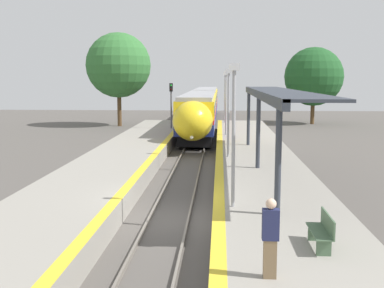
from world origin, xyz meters
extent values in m
plane|color=#56514C|center=(0.00, 0.00, 0.00)|extent=(120.00, 120.00, 0.00)
cube|color=slate|center=(-0.72, 0.00, 0.07)|extent=(0.08, 90.00, 0.15)
cube|color=slate|center=(0.72, 0.00, 0.07)|extent=(0.08, 90.00, 0.15)
cube|color=black|center=(0.00, 26.17, 0.65)|extent=(2.50, 17.95, 0.86)
cube|color=navy|center=(0.00, 26.17, 1.51)|extent=(2.85, 19.51, 0.86)
cube|color=red|center=(0.00, 26.17, 2.09)|extent=(2.86, 19.51, 0.30)
cube|color=yellow|center=(0.00, 26.17, 2.89)|extent=(2.85, 19.51, 1.30)
cube|color=black|center=(0.00, 26.17, 2.82)|extent=(2.87, 17.95, 0.72)
cube|color=#9E9EA3|center=(0.00, 26.17, 3.69)|extent=(2.56, 19.51, 0.30)
cylinder|color=black|center=(-0.72, 19.02, 0.44)|extent=(0.12, 0.89, 0.89)
cylinder|color=black|center=(0.72, 19.02, 0.44)|extent=(0.12, 0.89, 0.89)
cylinder|color=black|center=(-0.72, 21.22, 0.44)|extent=(0.12, 0.89, 0.89)
cylinder|color=black|center=(0.72, 21.22, 0.44)|extent=(0.12, 0.89, 0.89)
cylinder|color=black|center=(-0.72, 31.12, 0.44)|extent=(0.12, 0.89, 0.89)
cylinder|color=black|center=(0.72, 31.12, 0.44)|extent=(0.12, 0.89, 0.89)
cylinder|color=black|center=(-0.72, 33.32, 0.44)|extent=(0.12, 0.89, 0.89)
cylinder|color=black|center=(0.72, 33.32, 0.44)|extent=(0.12, 0.89, 0.89)
ellipsoid|color=yellow|center=(0.00, 15.34, 2.31)|extent=(2.73, 3.22, 2.71)
ellipsoid|color=black|center=(0.00, 14.94, 2.75)|extent=(1.99, 1.88, 1.38)
sphere|color=#F9F4CC|center=(0.00, 14.14, 1.33)|extent=(0.24, 0.24, 0.24)
cube|color=black|center=(0.00, 46.48, 0.65)|extent=(2.50, 17.95, 0.86)
cube|color=navy|center=(0.00, 46.48, 1.51)|extent=(2.85, 19.51, 0.86)
cube|color=red|center=(0.00, 46.48, 2.09)|extent=(2.86, 19.51, 0.30)
cube|color=yellow|center=(0.00, 46.48, 2.89)|extent=(2.85, 19.51, 1.30)
cube|color=black|center=(0.00, 46.48, 2.82)|extent=(2.87, 17.95, 0.72)
cube|color=#9E9EA3|center=(0.00, 46.48, 3.69)|extent=(2.56, 19.51, 0.30)
cylinder|color=black|center=(-0.72, 39.33, 0.44)|extent=(0.12, 0.89, 0.89)
cylinder|color=black|center=(0.72, 39.33, 0.44)|extent=(0.12, 0.89, 0.89)
cylinder|color=black|center=(-0.72, 41.53, 0.44)|extent=(0.12, 0.89, 0.89)
cylinder|color=black|center=(0.72, 41.53, 0.44)|extent=(0.12, 0.89, 0.89)
cylinder|color=black|center=(-0.72, 51.43, 0.44)|extent=(0.12, 0.89, 0.89)
cylinder|color=black|center=(0.72, 51.43, 0.44)|extent=(0.12, 0.89, 0.89)
cylinder|color=black|center=(-0.72, 53.63, 0.44)|extent=(0.12, 0.89, 0.89)
cylinder|color=black|center=(0.72, 53.63, 0.44)|extent=(0.12, 0.89, 0.89)
cube|color=gray|center=(3.87, 0.00, 0.45)|extent=(4.47, 64.00, 0.89)
cube|color=yellow|center=(1.83, 0.00, 0.90)|extent=(0.40, 64.00, 0.01)
cube|color=gray|center=(-3.74, 0.00, 0.45)|extent=(4.23, 64.00, 0.89)
cube|color=yellow|center=(-1.83, 0.00, 0.90)|extent=(0.40, 64.00, 0.01)
cube|color=#4C6B4C|center=(4.39, -5.64, 1.10)|extent=(0.36, 0.06, 0.42)
cube|color=#4C6B4C|center=(4.39, -4.52, 1.10)|extent=(0.36, 0.06, 0.42)
cube|color=#4C6B4C|center=(4.39, -5.08, 1.33)|extent=(0.44, 1.49, 0.03)
cube|color=#4C6B4C|center=(4.59, -5.08, 1.56)|extent=(0.04, 1.49, 0.44)
cube|color=#7F6647|center=(2.94, -7.01, 1.32)|extent=(0.28, 0.20, 0.85)
cube|color=navy|center=(2.94, -7.01, 2.08)|extent=(0.36, 0.22, 0.68)
sphere|color=beige|center=(2.94, -7.01, 2.54)|extent=(0.23, 0.23, 0.23)
cylinder|color=#59595E|center=(-2.33, 23.86, 2.02)|extent=(0.14, 0.14, 4.04)
cube|color=black|center=(-2.33, 23.86, 4.39)|extent=(0.28, 0.20, 0.70)
sphere|color=#1ED833|center=(-2.33, 23.75, 4.56)|extent=(0.14, 0.14, 0.14)
sphere|color=#330A0A|center=(-2.33, 23.75, 4.22)|extent=(0.14, 0.14, 0.14)
cylinder|color=#9E9EA3|center=(2.29, -1.22, 3.16)|extent=(0.12, 0.12, 4.54)
cube|color=silver|center=(2.29, -1.22, 5.55)|extent=(0.36, 0.20, 0.24)
cylinder|color=#9E9EA3|center=(2.29, 9.11, 3.16)|extent=(0.12, 0.12, 4.54)
cube|color=silver|center=(2.29, 9.11, 5.55)|extent=(0.36, 0.20, 0.24)
cylinder|color=#9E9EA3|center=(2.29, 19.45, 3.16)|extent=(0.12, 0.12, 4.54)
cube|color=silver|center=(2.29, 19.45, 5.55)|extent=(0.36, 0.20, 0.24)
cylinder|color=#9E9EA3|center=(2.29, 29.79, 3.16)|extent=(0.12, 0.12, 4.54)
cube|color=silver|center=(2.29, 29.79, 5.55)|extent=(0.36, 0.20, 0.24)
cylinder|color=#333842|center=(3.67, -2.10, 2.62)|extent=(0.20, 0.20, 3.45)
cylinder|color=#333842|center=(3.67, 5.91, 2.62)|extent=(0.20, 0.20, 3.45)
cylinder|color=#333842|center=(3.67, 13.93, 2.62)|extent=(0.20, 0.20, 3.45)
cube|color=#333842|center=(3.67, 5.91, 4.44)|extent=(0.24, 19.03, 0.36)
cube|color=#333842|center=(4.57, 5.91, 4.56)|extent=(2.00, 19.03, 0.10)
cylinder|color=brown|center=(-9.04, 34.43, 1.88)|extent=(0.44, 0.44, 3.76)
sphere|color=#337033|center=(-9.04, 34.43, 6.53)|extent=(6.92, 6.92, 6.92)
cylinder|color=brown|center=(12.29, 38.03, 1.36)|extent=(0.44, 0.44, 2.71)
sphere|color=#1E5123|center=(12.29, 38.03, 5.34)|extent=(6.55, 6.55, 6.55)
camera|label=1|loc=(1.84, -17.03, 5.19)|focal=45.00mm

